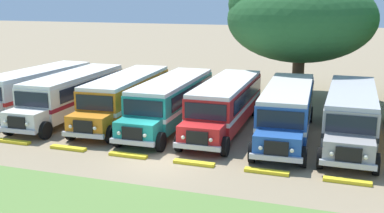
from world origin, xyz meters
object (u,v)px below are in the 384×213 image
Objects in this scene: parked_bus_slot_0 at (36,88)px; parked_bus_slot_1 at (73,93)px; parked_bus_slot_5 at (287,108)px; parked_bus_slot_4 at (226,102)px; parked_bus_slot_3 at (171,100)px; broad_shade_tree at (302,17)px; parked_bus_slot_2 at (126,95)px; parked_bus_slot_6 at (351,113)px.

parked_bus_slot_1 is (3.37, -0.65, 0.00)m from parked_bus_slot_0.
parked_bus_slot_1 is at bearing -92.08° from parked_bus_slot_5.
parked_bus_slot_0 is 13.58m from parked_bus_slot_4.
broad_shade_tree is (6.59, 10.28, 4.65)m from parked_bus_slot_3.
parked_bus_slot_5 is at bearing 88.64° from parked_bus_slot_3.
parked_bus_slot_2 and parked_bus_slot_4 have the same top height.
parked_bus_slot_2 is 0.94× the size of broad_shade_tree.
parked_bus_slot_4 is (10.21, 0.47, 0.00)m from parked_bus_slot_1.
parked_bus_slot_0 is at bearing -149.89° from broad_shade_tree.
parked_bus_slot_3 and parked_bus_slot_6 have the same top height.
parked_bus_slot_3 and parked_bus_slot_5 have the same top height.
parked_bus_slot_4 is at bearing 91.26° from parked_bus_slot_1.
parked_bus_slot_4 is 3.70m from parked_bus_slot_5.
parked_bus_slot_0 is 1.00× the size of parked_bus_slot_4.
parked_bus_slot_0 and parked_bus_slot_5 have the same top height.
broad_shade_tree is (-0.43, 10.31, 4.65)m from parked_bus_slot_5.
parked_bus_slot_3 is 13.07m from broad_shade_tree.
parked_bus_slot_6 is at bearing 89.96° from parked_bus_slot_5.
parked_bus_slot_6 is (3.40, 0.15, 0.00)m from parked_bus_slot_5.
broad_shade_tree is at bearing 161.13° from parked_bus_slot_4.
broad_shade_tree reaches higher than parked_bus_slot_1.
parked_bus_slot_2 is 6.55m from parked_bus_slot_4.
parked_bus_slot_5 is 1.00× the size of parked_bus_slot_6.
broad_shade_tree reaches higher than parked_bus_slot_2.
parked_bus_slot_2 is 1.00× the size of parked_bus_slot_5.
parked_bus_slot_3 is at bearing 89.67° from parked_bus_slot_0.
broad_shade_tree reaches higher than parked_bus_slot_6.
parked_bus_slot_2 is 1.01× the size of parked_bus_slot_3.
parked_bus_slot_0 is 20.00m from broad_shade_tree.
broad_shade_tree is at bearing 146.17° from parked_bus_slot_3.
parked_bus_slot_6 is at bearing 85.89° from parked_bus_slot_2.
parked_bus_slot_1 is 6.87m from parked_bus_slot_3.
broad_shade_tree is at bearing 122.71° from parked_bus_slot_0.
parked_bus_slot_6 is at bearing 89.50° from parked_bus_slot_3.
broad_shade_tree reaches higher than parked_bus_slot_3.
parked_bus_slot_4 and parked_bus_slot_6 have the same top height.
parked_bus_slot_6 is (7.08, -0.22, 0.00)m from parked_bus_slot_4.
broad_shade_tree reaches higher than parked_bus_slot_0.
parked_bus_slot_5 is at bearing 83.60° from parked_bus_slot_4.
parked_bus_slot_0 is 20.66m from parked_bus_slot_6.
parked_bus_slot_1 is 1.00× the size of parked_bus_slot_3.
parked_bus_slot_4 is at bearing -98.15° from parked_bus_slot_5.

